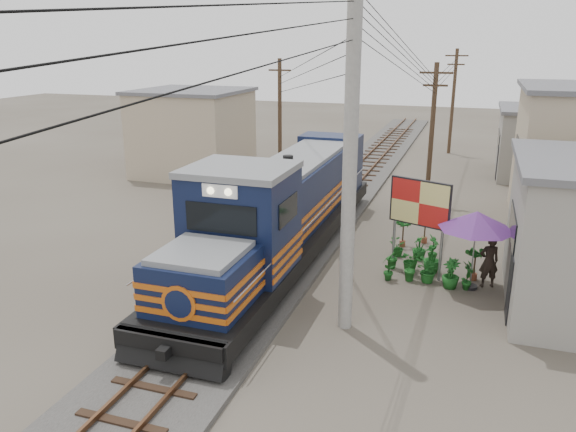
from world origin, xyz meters
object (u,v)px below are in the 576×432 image
(market_umbrella, at_px, (477,221))
(vendor, at_px, (489,261))
(billboard, at_px, (420,205))
(locomotive, at_px, (283,212))

(market_umbrella, relative_size, vendor, 1.49)
(billboard, bearing_deg, locomotive, -158.73)
(locomotive, distance_m, market_umbrella, 6.96)
(billboard, height_order, vendor, billboard)
(billboard, height_order, market_umbrella, billboard)
(locomotive, xyz_separation_m, billboard, (5.01, -0.01, 0.71))
(locomotive, distance_m, billboard, 5.06)
(locomotive, height_order, vendor, locomotive)
(locomotive, height_order, billboard, locomotive)
(locomotive, bearing_deg, market_umbrella, -5.41)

